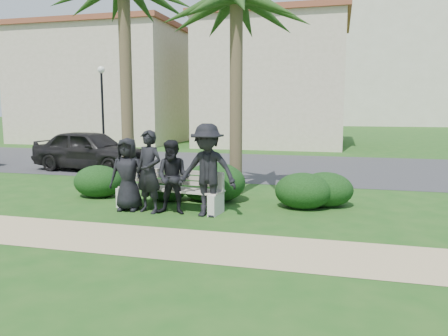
{
  "coord_description": "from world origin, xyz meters",
  "views": [
    {
      "loc": [
        2.83,
        -8.28,
        2.21
      ],
      "look_at": [
        0.38,
        1.0,
        0.87
      ],
      "focal_mm": 35.0,
      "sensor_mm": 36.0,
      "label": 1
    }
  ],
  "objects_px": {
    "street_lamp": "(102,93)",
    "man_c": "(173,177)",
    "man_a": "(128,174)",
    "man_d": "(207,170)",
    "park_bench": "(170,192)",
    "man_b": "(149,172)",
    "car_a": "(90,150)"
  },
  "relations": [
    {
      "from": "street_lamp",
      "to": "man_c",
      "type": "height_order",
      "value": "street_lamp"
    },
    {
      "from": "man_a",
      "to": "man_d",
      "type": "relative_size",
      "value": 0.83
    },
    {
      "from": "park_bench",
      "to": "man_d",
      "type": "height_order",
      "value": "man_d"
    },
    {
      "from": "street_lamp",
      "to": "man_a",
      "type": "relative_size",
      "value": 2.73
    },
    {
      "from": "man_a",
      "to": "man_b",
      "type": "bearing_deg",
      "value": -13.75
    },
    {
      "from": "park_bench",
      "to": "man_b",
      "type": "relative_size",
      "value": 1.4
    },
    {
      "from": "man_c",
      "to": "park_bench",
      "type": "bearing_deg",
      "value": 118.41
    },
    {
      "from": "park_bench",
      "to": "man_d",
      "type": "xyz_separation_m",
      "value": [
        0.97,
        -0.36,
        0.57
      ]
    },
    {
      "from": "man_a",
      "to": "man_b",
      "type": "height_order",
      "value": "man_b"
    },
    {
      "from": "street_lamp",
      "to": "man_a",
      "type": "xyz_separation_m",
      "value": [
        7.47,
        -11.88,
        -2.16
      ]
    },
    {
      "from": "park_bench",
      "to": "man_b",
      "type": "distance_m",
      "value": 0.69
    },
    {
      "from": "man_d",
      "to": "car_a",
      "type": "height_order",
      "value": "man_d"
    },
    {
      "from": "man_c",
      "to": "man_d",
      "type": "height_order",
      "value": "man_d"
    },
    {
      "from": "park_bench",
      "to": "man_a",
      "type": "height_order",
      "value": "man_a"
    },
    {
      "from": "street_lamp",
      "to": "park_bench",
      "type": "xyz_separation_m",
      "value": [
        8.3,
        -11.58,
        -2.57
      ]
    },
    {
      "from": "street_lamp",
      "to": "man_a",
      "type": "bearing_deg",
      "value": -57.83
    },
    {
      "from": "man_a",
      "to": "man_c",
      "type": "distance_m",
      "value": 1.07
    },
    {
      "from": "street_lamp",
      "to": "man_c",
      "type": "xyz_separation_m",
      "value": [
        8.54,
        -11.94,
        -2.17
      ]
    },
    {
      "from": "man_a",
      "to": "car_a",
      "type": "xyz_separation_m",
      "value": [
        -4.1,
        5.16,
        -0.07
      ]
    },
    {
      "from": "man_a",
      "to": "man_c",
      "type": "xyz_separation_m",
      "value": [
        1.07,
        -0.06,
        -0.01
      ]
    },
    {
      "from": "street_lamp",
      "to": "man_c",
      "type": "bearing_deg",
      "value": -54.42
    },
    {
      "from": "park_bench",
      "to": "street_lamp",
      "type": "bearing_deg",
      "value": 132.79
    },
    {
      "from": "man_a",
      "to": "man_b",
      "type": "relative_size",
      "value": 0.9
    },
    {
      "from": "man_c",
      "to": "car_a",
      "type": "relative_size",
      "value": 0.37
    },
    {
      "from": "park_bench",
      "to": "man_c",
      "type": "bearing_deg",
      "value": -49.28
    },
    {
      "from": "man_c",
      "to": "car_a",
      "type": "bearing_deg",
      "value": 129.52
    },
    {
      "from": "man_c",
      "to": "man_d",
      "type": "xyz_separation_m",
      "value": [
        0.73,
        -0.0,
        0.17
      ]
    },
    {
      "from": "street_lamp",
      "to": "man_d",
      "type": "distance_m",
      "value": 15.26
    },
    {
      "from": "man_c",
      "to": "man_b",
      "type": "bearing_deg",
      "value": 175.32
    },
    {
      "from": "street_lamp",
      "to": "car_a",
      "type": "bearing_deg",
      "value": -63.31
    },
    {
      "from": "man_b",
      "to": "man_d",
      "type": "xyz_separation_m",
      "value": [
        1.28,
        0.0,
        0.07
      ]
    },
    {
      "from": "man_a",
      "to": "man_c",
      "type": "height_order",
      "value": "man_a"
    }
  ]
}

